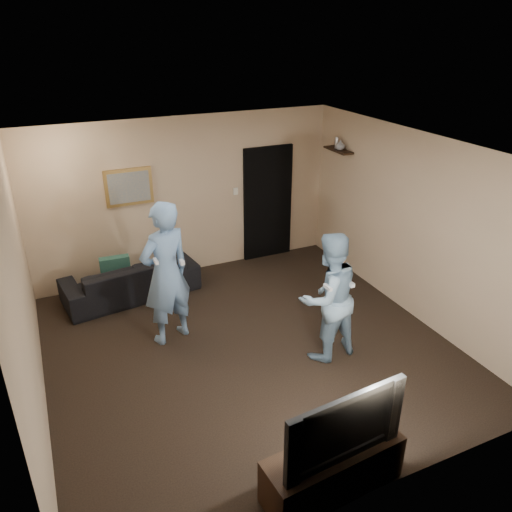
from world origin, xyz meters
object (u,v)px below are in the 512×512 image
tv_console (333,469)px  wii_player_right (328,297)px  sofa (131,278)px  television (337,420)px  wii_player_left (166,274)px

tv_console → wii_player_right: size_ratio=0.78×
sofa → wii_player_right: wii_player_right is taller
sofa → tv_console: size_ratio=1.54×
television → wii_player_left: (-0.67, 2.97, 0.15)m
wii_player_left → wii_player_right: size_ratio=1.16×
wii_player_left → wii_player_right: bearing=-34.7°
tv_console → wii_player_left: bearing=98.2°
sofa → television: bearing=93.9°
sofa → television: television is taller
wii_player_right → wii_player_left: bearing=145.3°
tv_console → television: television is taller
sofa → wii_player_left: size_ratio=1.04×
tv_console → television: 0.57m
sofa → television: size_ratio=1.72×
television → wii_player_right: size_ratio=0.70×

